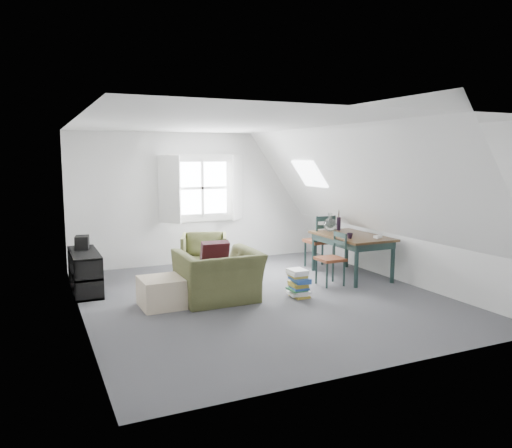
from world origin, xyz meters
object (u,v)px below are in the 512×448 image
magazine_stack (298,283)px  dining_chair_near (332,258)px  armchair_far (205,274)px  ottoman (163,292)px  media_shelf (85,274)px  dining_chair_far (320,240)px  dining_table (352,240)px  armchair_near (219,301)px

magazine_stack → dining_chair_near: bearing=25.7°
armchair_far → ottoman: 1.95m
media_shelf → magazine_stack: media_shelf is taller
dining_chair_near → media_shelf: 3.85m
ottoman → dining_chair_near: (2.77, 0.04, 0.24)m
dining_chair_far → dining_table: bearing=102.9°
armchair_far → magazine_stack: (0.80, -1.93, 0.21)m
dining_chair_far → dining_chair_near: size_ratio=1.17×
dining_chair_far → media_shelf: size_ratio=0.82×
dining_table → magazine_stack: size_ratio=3.52×
dining_chair_near → media_shelf: dining_chair_near is taller
armchair_near → dining_chair_far: 2.78m
media_shelf → ottoman: bearing=-49.5°
dining_chair_near → magazine_stack: size_ratio=2.05×
dining_table → ottoman: bearing=-170.3°
dining_table → armchair_near: bearing=-167.0°
ottoman → media_shelf: media_shelf is taller
armchair_near → ottoman: size_ratio=1.83×
dining_table → media_shelf: size_ratio=1.20×
armchair_near → armchair_far: 1.67m
armchair_far → dining_chair_near: 2.29m
dining_table → media_shelf: dining_table is taller
media_shelf → magazine_stack: bearing=-24.9°
armchair_far → magazine_stack: 2.10m
armchair_far → ottoman: ottoman is taller
armchair_far → dining_table: 2.62m
dining_table → dining_chair_near: bearing=-147.8°
media_shelf → magazine_stack: (2.82, -1.58, -0.07)m
armchair_far → dining_chair_near: size_ratio=0.94×
armchair_near → media_shelf: (-1.68, 1.29, 0.28)m
ottoman → dining_chair_far: size_ratio=0.61×
armchair_near → magazine_stack: 1.20m
armchair_near → ottoman: ottoman is taller
armchair_far → dining_chair_near: dining_chair_near is taller
ottoman → dining_chair_far: dining_chair_far is taller
armchair_far → dining_chair_far: 2.21m
armchair_far → media_shelf: (-2.02, -0.35, 0.28)m
armchair_far → magazine_stack: magazine_stack is taller
armchair_near → armchair_far: (0.34, 1.64, 0.00)m
ottoman → magazine_stack: 1.96m
dining_chair_far → media_shelf: (-4.13, 0.07, -0.24)m
armchair_near → magazine_stack: magazine_stack is taller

